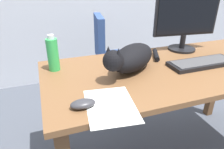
% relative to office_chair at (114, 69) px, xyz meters
% --- Properties ---
extents(desk, '(1.58, 0.73, 0.75)m').
position_rel_office_chair_xyz_m(desk, '(0.10, -0.79, 0.24)').
color(desk, brown).
rests_on(desk, ground_plane).
extents(office_chair, '(0.48, 0.48, 0.94)m').
position_rel_office_chair_xyz_m(office_chair, '(0.00, 0.00, 0.00)').
color(office_chair, black).
rests_on(office_chair, ground_plane).
extents(monitor, '(0.48, 0.20, 0.41)m').
position_rel_office_chair_xyz_m(monitor, '(0.35, -0.54, 0.56)').
color(monitor, black).
rests_on(monitor, desk).
extents(keyboard, '(0.44, 0.15, 0.03)m').
position_rel_office_chair_xyz_m(keyboard, '(0.29, -0.83, 0.35)').
color(keyboard, black).
rests_on(keyboard, desk).
extents(cat, '(0.51, 0.40, 0.20)m').
position_rel_office_chair_xyz_m(cat, '(-0.16, -0.76, 0.42)').
color(cat, black).
rests_on(cat, desk).
extents(computer_mouse, '(0.11, 0.06, 0.04)m').
position_rel_office_chair_xyz_m(computer_mouse, '(-0.52, -1.04, 0.36)').
color(computer_mouse, '#333338').
rests_on(computer_mouse, desk).
extents(paper_sheet, '(0.25, 0.32, 0.00)m').
position_rel_office_chair_xyz_m(paper_sheet, '(-0.40, -1.07, 0.34)').
color(paper_sheet, white).
rests_on(paper_sheet, desk).
extents(water_bottle, '(0.07, 0.07, 0.21)m').
position_rel_office_chair_xyz_m(water_bottle, '(-0.59, -0.60, 0.44)').
color(water_bottle, green).
rests_on(water_bottle, desk).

